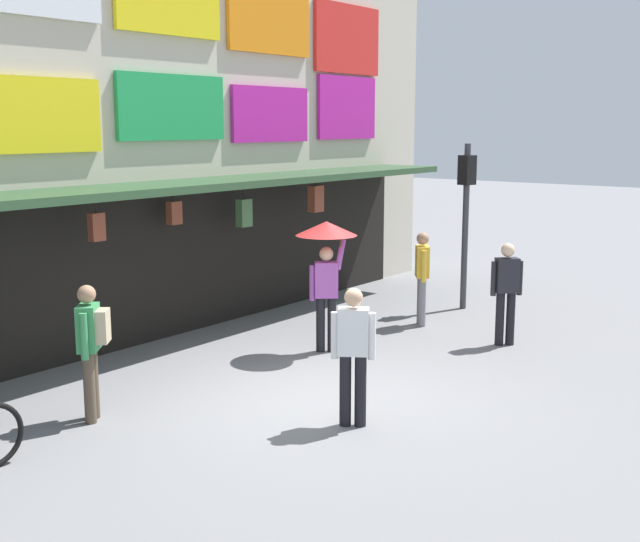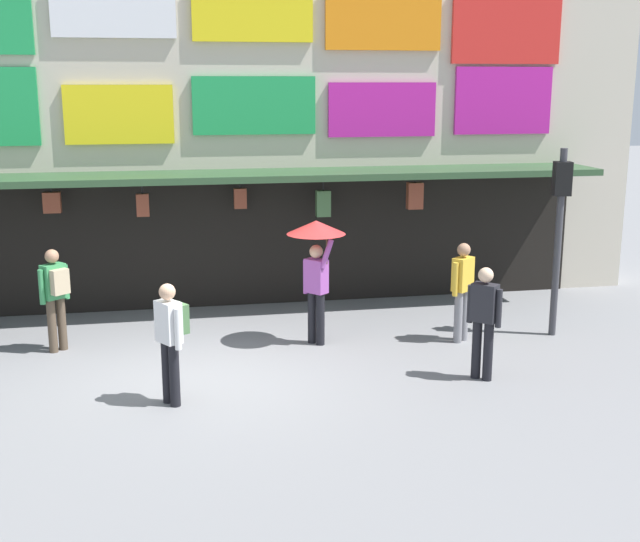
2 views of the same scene
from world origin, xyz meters
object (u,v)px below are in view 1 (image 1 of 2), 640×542
object	(u,v)px
pedestrian_with_umbrella	(326,249)
pedestrian_in_yellow	(353,346)
pedestrian_in_blue	(422,273)
pedestrian_in_black	(506,288)
pedestrian_in_white	(91,342)
traffic_light_far	(466,199)

from	to	relation	value
pedestrian_with_umbrella	pedestrian_in_yellow	distance (m)	3.30
pedestrian_in_blue	pedestrian_in_black	size ratio (longest dim) A/B	1.00
pedestrian_in_white	pedestrian_in_yellow	xyz separation A→B (m)	(1.79, -2.59, 0.00)
traffic_light_far	pedestrian_in_yellow	bearing A→B (deg)	-163.43
pedestrian_with_umbrella	pedestrian_in_blue	bearing A→B (deg)	-7.50
pedestrian_in_blue	pedestrian_with_umbrella	bearing A→B (deg)	172.50
pedestrian_in_black	pedestrian_in_white	bearing A→B (deg)	158.32
pedestrian_in_blue	pedestrian_in_yellow	world-z (taller)	same
pedestrian_in_blue	pedestrian_in_black	world-z (taller)	same
pedestrian_in_blue	traffic_light_far	bearing A→B (deg)	1.77
pedestrian_in_black	pedestrian_in_yellow	xyz separation A→B (m)	(-4.46, -0.11, 0.04)
traffic_light_far	pedestrian_with_umbrella	world-z (taller)	traffic_light_far
pedestrian_with_umbrella	traffic_light_far	bearing A→B (deg)	-3.71
pedestrian_in_yellow	pedestrian_in_black	bearing A→B (deg)	1.40
traffic_light_far	pedestrian_in_white	size ratio (longest dim) A/B	1.90
pedestrian_in_white	pedestrian_with_umbrella	xyz separation A→B (m)	(4.16, -0.40, 0.66)
pedestrian_in_yellow	pedestrian_with_umbrella	bearing A→B (deg)	42.67
pedestrian_in_blue	pedestrian_in_black	xyz separation A→B (m)	(-0.33, -1.77, 0.00)
traffic_light_far	pedestrian_in_black	world-z (taller)	traffic_light_far
pedestrian_in_blue	pedestrian_in_yellow	size ratio (longest dim) A/B	1.00
pedestrian_in_black	pedestrian_in_yellow	world-z (taller)	same
pedestrian_in_white	pedestrian_in_blue	size ratio (longest dim) A/B	1.00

